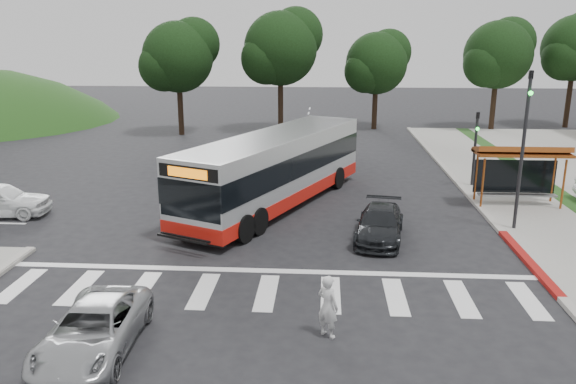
# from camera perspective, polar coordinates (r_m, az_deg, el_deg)

# --- Properties ---
(ground) EXTENTS (140.00, 140.00, 0.00)m
(ground) POSITION_cam_1_polar(r_m,az_deg,el_deg) (22.44, -0.87, -4.67)
(ground) COLOR black
(ground) RESTS_ON ground
(sidewalk_east) EXTENTS (4.00, 40.00, 0.12)m
(sidewalk_east) POSITION_cam_1_polar(r_m,az_deg,el_deg) (31.40, 20.83, 0.30)
(sidewalk_east) COLOR gray
(sidewalk_east) RESTS_ON ground
(curb_east) EXTENTS (0.30, 40.00, 0.15)m
(curb_east) POSITION_cam_1_polar(r_m,az_deg,el_deg) (30.86, 17.28, 0.40)
(curb_east) COLOR #9E9991
(curb_east) RESTS_ON ground
(curb_east_red) EXTENTS (0.32, 6.00, 0.15)m
(curb_east_red) POSITION_cam_1_polar(r_m,az_deg,el_deg) (21.73, 23.20, -6.46)
(curb_east_red) COLOR maroon
(curb_east_red) RESTS_ON ground
(crosswalk_ladder) EXTENTS (18.00, 2.60, 0.01)m
(crosswalk_ladder) POSITION_cam_1_polar(r_m,az_deg,el_deg) (17.85, -2.19, -10.17)
(crosswalk_ladder) COLOR silver
(crosswalk_ladder) RESTS_ON ground
(bus_shelter) EXTENTS (4.20, 1.60, 2.86)m
(bus_shelter) POSITION_cam_1_polar(r_m,az_deg,el_deg) (28.15, 22.54, 3.27)
(bus_shelter) COLOR brown
(bus_shelter) RESTS_ON sidewalk_east
(traffic_signal_ne_tall) EXTENTS (0.18, 0.37, 6.50)m
(traffic_signal_ne_tall) POSITION_cam_1_polar(r_m,az_deg,el_deg) (24.14, 22.85, 5.08)
(traffic_signal_ne_tall) COLOR black
(traffic_signal_ne_tall) RESTS_ON ground
(traffic_signal_ne_short) EXTENTS (0.18, 0.37, 4.00)m
(traffic_signal_ne_short) POSITION_cam_1_polar(r_m,az_deg,el_deg) (30.97, 18.52, 4.91)
(traffic_signal_ne_short) COLOR black
(traffic_signal_ne_short) RESTS_ON ground
(tree_ne_a) EXTENTS (6.16, 5.74, 9.30)m
(tree_ne_a) POSITION_cam_1_polar(r_m,az_deg,el_deg) (51.14, 20.63, 13.02)
(tree_ne_a) COLOR black
(tree_ne_a) RESTS_ON parking_lot
(tree_ne_b) EXTENTS (6.16, 5.74, 10.02)m
(tree_ne_b) POSITION_cam_1_polar(r_m,az_deg,el_deg) (55.35, 27.22, 12.99)
(tree_ne_b) COLOR black
(tree_ne_b) RESTS_ON ground
(tree_north_a) EXTENTS (6.60, 6.15, 10.17)m
(tree_north_a) POSITION_cam_1_polar(r_m,az_deg,el_deg) (47.22, -0.67, 14.49)
(tree_north_a) COLOR black
(tree_north_a) RESTS_ON ground
(tree_north_b) EXTENTS (5.72, 5.33, 8.43)m
(tree_north_b) POSITION_cam_1_polar(r_m,az_deg,el_deg) (49.29, 9.06, 12.88)
(tree_north_b) COLOR black
(tree_north_b) RESTS_ON ground
(tree_north_c) EXTENTS (6.16, 5.74, 9.30)m
(tree_north_c) POSITION_cam_1_polar(r_m,az_deg,el_deg) (46.57, -11.01, 13.43)
(tree_north_c) COLOR black
(tree_north_c) RESTS_ON ground
(transit_bus) EXTENTS (7.97, 13.16, 3.40)m
(transit_bus) POSITION_cam_1_polar(r_m,az_deg,el_deg) (26.28, -1.21, 2.20)
(transit_bus) COLOR #ABAEB0
(transit_bus) RESTS_ON ground
(pedestrian) EXTENTS (0.76, 0.72, 1.74)m
(pedestrian) POSITION_cam_1_polar(r_m,az_deg,el_deg) (15.14, 4.07, -11.50)
(pedestrian) COLOR silver
(pedestrian) RESTS_ON ground
(dark_sedan) EXTENTS (2.42, 4.50, 1.24)m
(dark_sedan) POSITION_cam_1_polar(r_m,az_deg,el_deg) (22.43, 9.31, -3.21)
(dark_sedan) COLOR black
(dark_sedan) RESTS_ON ground
(silver_suv_south) EXTENTS (2.19, 4.51, 1.24)m
(silver_suv_south) POSITION_cam_1_polar(r_m,az_deg,el_deg) (15.35, -19.17, -13.06)
(silver_suv_south) COLOR #A1A3A6
(silver_suv_south) RESTS_ON ground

